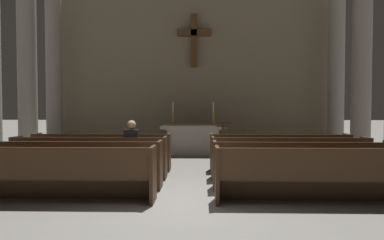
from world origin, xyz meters
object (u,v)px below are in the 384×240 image
pew_right_row_3 (289,158)px  column_right_fourth (336,56)px  column_right_third (362,46)px  lone_worshipper (132,148)px  pew_left_row_1 (53,174)px  pew_right_row_2 (302,165)px  pew_right_row_1 (320,175)px  pew_left_row_4 (102,152)px  column_left_third (27,48)px  lectern (223,142)px  candlestick_right (213,117)px  pew_left_row_2 (74,164)px  pew_right_row_4 (279,152)px  pew_left_row_3 (90,157)px  altar (193,139)px  column_left_fourth (54,57)px  candlestick_left (173,117)px

pew_right_row_3 → column_right_fourth: bearing=59.0°
column_right_third → lone_worshipper: bearing=-155.6°
pew_left_row_1 → pew_right_row_2: (4.48, 0.96, 0.00)m
pew_right_row_1 → pew_left_row_4: bearing=147.2°
column_left_third → pew_left_row_1: bearing=-59.0°
lectern → lone_worshipper: lone_worshipper is taller
pew_right_row_1 → candlestick_right: size_ratio=4.35×
pew_left_row_2 → column_left_third: bearing=126.8°
candlestick_right → column_left_third: bearing=-168.5°
pew_right_row_4 → pew_left_row_2: bearing=-156.8°
pew_left_row_1 → pew_left_row_2: (0.00, 0.96, 0.00)m
pew_left_row_3 → pew_right_row_2: same height
pew_left_row_2 → lone_worshipper: lone_worshipper is taller
pew_left_row_4 → column_left_third: 4.66m
pew_left_row_4 → pew_right_row_3: same height
pew_left_row_1 → pew_right_row_4: size_ratio=1.00×
pew_right_row_3 → altar: altar is taller
pew_left_row_3 → column_left_fourth: column_left_fourth is taller
column_left_fourth → altar: bearing=-8.2°
altar → candlestick_left: 1.02m
pew_left_row_1 → column_left_fourth: bearing=113.3°
column_right_fourth → altar: size_ratio=3.25×
pew_left_row_2 → pew_right_row_1: same height
column_left_fourth → pew_left_row_2: bearing=-63.4°
altar → column_right_third: bearing=-12.9°
pew_right_row_1 → pew_right_row_4: bearing=90.0°
pew_left_row_2 → pew_right_row_2: same height
pew_left_row_2 → column_left_fourth: size_ratio=0.48×
pew_right_row_3 → pew_right_row_4: (0.00, 0.96, 0.00)m
column_right_fourth → column_left_third: bearing=-169.4°
pew_left_row_2 → column_left_fourth: bearing=116.6°
pew_left_row_1 → pew_left_row_3: (0.00, 1.92, 0.00)m
pew_left_row_2 → candlestick_left: candlestick_left is taller
column_left_fourth → column_right_fourth: bearing=0.0°
pew_left_row_4 → lone_worshipper: size_ratio=2.63×
altar → lectern: bearing=-51.1°
pew_right_row_1 → pew_right_row_3: (0.00, 1.92, 0.00)m
column_right_third → lone_worshipper: size_ratio=5.42×
pew_right_row_2 → candlestick_right: bearing=106.8°
pew_left_row_2 → candlestick_right: (2.94, 5.12, 0.79)m
pew_left_row_1 → candlestick_left: candlestick_left is taller
candlestick_left → pew_left_row_3: bearing=-110.4°
candlestick_right → lone_worshipper: size_ratio=0.60×
column_left_fourth → candlestick_right: column_left_fourth is taller
column_right_fourth → lone_worshipper: 8.56m
pew_left_row_2 → lectern: lectern is taller
pew_left_row_1 → pew_right_row_1: 4.48m
pew_left_row_1 → lectern: 5.84m
pew_left_row_4 → pew_right_row_4: bearing=0.0°
lectern → pew_left_row_2: bearing=-129.3°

